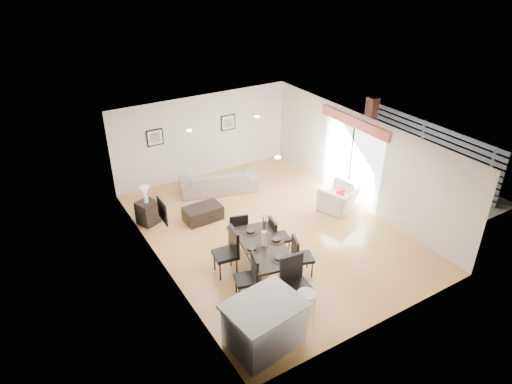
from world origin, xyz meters
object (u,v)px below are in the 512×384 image
dining_table (264,248)px  dining_chair_wfar (229,249)px  dining_chair_enear (299,254)px  coffee_table (203,213)px  dining_chair_wnear (250,275)px  dining_chair_head (294,278)px  dining_chair_efar (277,235)px  side_table (148,213)px  sofa (219,181)px  kitchen_island (264,324)px  bar_stool (306,298)px  dining_chair_foot (238,229)px  armchair (340,198)px

dining_table → dining_chair_wfar: dining_chair_wfar is taller
dining_chair_enear → coffee_table: 3.44m
dining_chair_enear → dining_chair_wnear: bearing=111.6°
dining_chair_head → coffee_table: 4.06m
dining_chair_efar → dining_chair_head: size_ratio=0.86×
dining_chair_enear → dining_table: bearing=75.9°
side_table → dining_table: bearing=-65.9°
sofa → dining_chair_enear: dining_chair_enear is taller
dining_chair_wfar → kitchen_island: dining_chair_wfar is taller
kitchen_island → dining_chair_enear: bearing=29.6°
sofa → bar_stool: 6.08m
dining_chair_enear → dining_chair_foot: bearing=42.6°
dining_chair_enear → side_table: (-2.24, 3.93, -0.23)m
dining_chair_head → dining_chair_foot: dining_chair_head is taller
sofa → coffee_table: bearing=66.1°
dining_chair_head → dining_chair_wfar: bearing=117.9°
coffee_table → dining_table: bearing=-87.9°
coffee_table → kitchen_island: 4.77m
dining_chair_foot → dining_chair_head: bearing=106.4°
dining_chair_wnear → dining_chair_efar: size_ratio=1.02×
armchair → coffee_table: size_ratio=1.06×
dining_chair_efar → dining_chair_foot: 0.98m
dining_table → dining_chair_enear: (0.68, -0.44, -0.15)m
coffee_table → kitchen_island: kitchen_island is taller
dining_chair_enear → dining_chair_foot: size_ratio=0.98×
coffee_table → side_table: bearing=153.3°
dining_chair_efar → dining_chair_head: 1.78m
coffee_table → armchair: bearing=-24.6°
dining_chair_wnear → dining_chair_enear: 1.35m
dining_chair_foot → coffee_table: (-0.18, 1.69, -0.37)m
armchair → dining_chair_efar: bearing=-2.1°
dining_chair_wnear → dining_chair_wfar: bearing=-164.6°
dining_chair_wnear → kitchen_island: (-0.46, -1.31, -0.07)m
dining_table → dining_chair_efar: dining_chair_efar is taller
sofa → dining_chair_wnear: (-1.62, -4.65, 0.23)m
dining_chair_efar → bar_stool: bearing=171.1°
armchair → coffee_table: 3.94m
dining_chair_wfar → bar_stool: (0.50, -2.27, 0.05)m
sofa → dining_chair_head: bearing=97.8°
dining_table → dining_chair_efar: bearing=48.2°
dining_chair_enear → side_table: bearing=48.9°
dining_chair_efar → bar_stool: 2.45m
dining_chair_wfar → dining_chair_foot: dining_chair_wfar is taller
dining_chair_enear → kitchen_island: (-1.81, -1.36, -0.06)m
dining_chair_head → coffee_table: size_ratio=1.14×
sofa → dining_chair_foot: (-0.97, -2.98, 0.23)m
dining_chair_wfar → dining_chair_head: (0.67, -1.62, 0.00)m
dining_table → dining_chair_efar: 0.85m
dining_table → armchair: bearing=33.6°
coffee_table → dining_chair_enear: bearing=-77.1°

